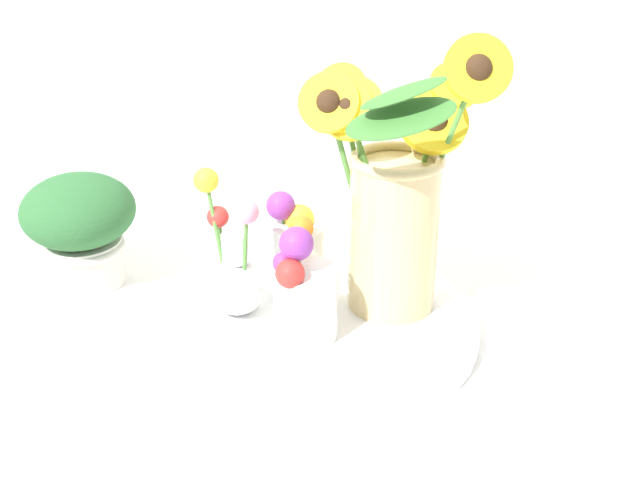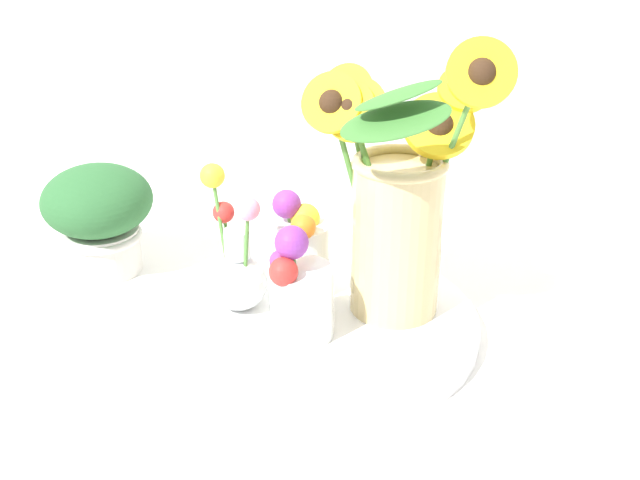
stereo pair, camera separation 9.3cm
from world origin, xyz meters
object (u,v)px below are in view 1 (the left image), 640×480
object	(u,v)px
mason_jar_sunflowers	(394,206)
vase_small_back	(298,250)
serving_tray	(320,323)
vase_small_center	(304,295)
potted_plant	(80,224)
vase_bulb_right	(235,270)

from	to	relation	value
mason_jar_sunflowers	vase_small_back	size ratio (longest dim) A/B	2.50
serving_tray	vase_small_back	distance (m)	0.10
vase_small_center	potted_plant	world-z (taller)	vase_small_center
mason_jar_sunflowers	vase_small_center	world-z (taller)	mason_jar_sunflowers
potted_plant	vase_small_back	bearing A→B (deg)	-7.54
vase_bulb_right	vase_small_back	xyz separation A→B (m)	(0.08, 0.05, 0.01)
serving_tray	vase_small_center	size ratio (longest dim) A/B	2.74
vase_bulb_right	serving_tray	bearing A→B (deg)	-0.39
mason_jar_sunflowers	vase_small_back	xyz separation A→B (m)	(-0.13, 0.01, -0.08)
vase_small_back	potted_plant	size ratio (longest dim) A/B	0.89
mason_jar_sunflowers	potted_plant	world-z (taller)	mason_jar_sunflowers
mason_jar_sunflowers	vase_small_back	world-z (taller)	mason_jar_sunflowers
vase_small_center	mason_jar_sunflowers	bearing A→B (deg)	41.14
vase_small_center	vase_bulb_right	size ratio (longest dim) A/B	0.80
vase_bulb_right	mason_jar_sunflowers	bearing A→B (deg)	11.33
vase_small_back	potted_plant	distance (m)	0.32
vase_bulb_right	vase_small_back	world-z (taller)	vase_bulb_right
vase_small_center	vase_small_back	distance (m)	0.11
serving_tray	potted_plant	bearing A→B (deg)	164.99
mason_jar_sunflowers	vase_bulb_right	distance (m)	0.22
vase_bulb_right	potted_plant	size ratio (longest dim) A/B	1.13
vase_small_center	vase_bulb_right	xyz separation A→B (m)	(-0.10, 0.05, 0.00)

